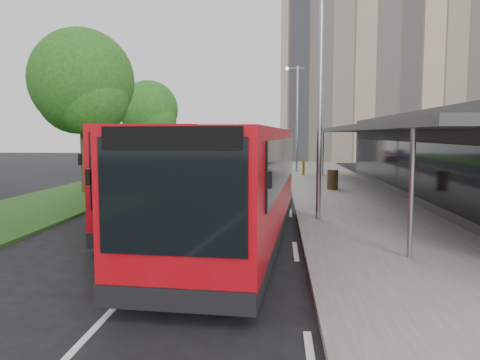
# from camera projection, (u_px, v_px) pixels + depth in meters

# --- Properties ---
(ground) EXTENTS (120.00, 120.00, 0.00)m
(ground) POSITION_uv_depth(u_px,v_px,m) (186.00, 233.00, 14.39)
(ground) COLOR black
(ground) RESTS_ON ground
(pavement) EXTENTS (5.00, 80.00, 0.15)m
(pavement) POSITION_uv_depth(u_px,v_px,m) (323.00, 175.00, 33.72)
(pavement) COLOR slate
(pavement) RESTS_ON ground
(grass_verge) EXTENTS (5.00, 80.00, 0.10)m
(grass_verge) POSITION_uv_depth(u_px,v_px,m) (146.00, 174.00, 34.80)
(grass_verge) COLOR #264E19
(grass_verge) RESTS_ON ground
(lane_centre_line) EXTENTS (0.12, 70.00, 0.01)m
(lane_centre_line) POSITION_uv_depth(u_px,v_px,m) (233.00, 183.00, 29.27)
(lane_centre_line) COLOR silver
(lane_centre_line) RESTS_ON ground
(kerb_dashes) EXTENTS (0.12, 56.00, 0.01)m
(kerb_dashes) POSITION_uv_depth(u_px,v_px,m) (285.00, 177.00, 32.96)
(kerb_dashes) COLOR silver
(kerb_dashes) RESTS_ON ground
(office_block) EXTENTS (22.00, 12.00, 18.00)m
(office_block) POSITION_uv_depth(u_px,v_px,m) (376.00, 82.00, 54.01)
(office_block) COLOR tan
(office_block) RESTS_ON ground
(station_building) EXTENTS (7.70, 26.00, 4.00)m
(station_building) POSITION_uv_depth(u_px,v_px,m) (456.00, 156.00, 21.23)
(station_building) COLOR #303033
(station_building) RESTS_ON ground
(tree_mid) EXTENTS (5.15, 5.15, 8.28)m
(tree_mid) POSITION_uv_depth(u_px,v_px,m) (82.00, 88.00, 23.42)
(tree_mid) COLOR #382516
(tree_mid) RESTS_ON ground
(tree_far) EXTENTS (4.43, 4.43, 7.08)m
(tree_far) POSITION_uv_depth(u_px,v_px,m) (149.00, 114.00, 35.40)
(tree_far) COLOR #382516
(tree_far) RESTS_ON ground
(lamp_post_near) EXTENTS (1.44, 0.28, 8.00)m
(lamp_post_near) POSITION_uv_depth(u_px,v_px,m) (318.00, 83.00, 15.57)
(lamp_post_near) COLOR gray
(lamp_post_near) RESTS_ON pavement
(lamp_post_far) EXTENTS (1.44, 0.28, 8.00)m
(lamp_post_far) POSITION_uv_depth(u_px,v_px,m) (296.00, 112.00, 35.41)
(lamp_post_far) COLOR gray
(lamp_post_far) RESTS_ON pavement
(bus_main) EXTENTS (3.65, 11.38, 3.17)m
(bus_main) POSITION_uv_depth(u_px,v_px,m) (233.00, 186.00, 12.72)
(bus_main) COLOR #B60916
(bus_main) RESTS_ON ground
(bus_second) EXTENTS (4.09, 11.79, 3.28)m
(bus_second) POSITION_uv_depth(u_px,v_px,m) (171.00, 171.00, 17.05)
(bus_second) COLOR #B60916
(bus_second) RESTS_ON ground
(litter_bin) EXTENTS (0.73, 0.73, 1.02)m
(litter_bin) POSITION_uv_depth(u_px,v_px,m) (333.00, 180.00, 24.42)
(litter_bin) COLOR #3E2C19
(litter_bin) RESTS_ON pavement
(bollard) EXTENTS (0.19, 0.19, 1.09)m
(bollard) POSITION_uv_depth(u_px,v_px,m) (303.00, 168.00, 32.66)
(bollard) COLOR yellow
(bollard) RESTS_ON pavement
(car_near) EXTENTS (2.60, 4.26, 1.35)m
(car_near) POSITION_uv_depth(u_px,v_px,m) (275.00, 155.00, 53.14)
(car_near) COLOR #5C1B0D
(car_near) RESTS_ON ground
(car_far) EXTENTS (2.40, 3.70, 1.15)m
(car_far) POSITION_uv_depth(u_px,v_px,m) (250.00, 154.00, 59.01)
(car_far) COLOR navy
(car_far) RESTS_ON ground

